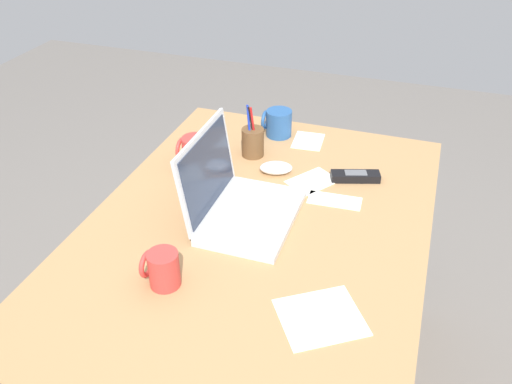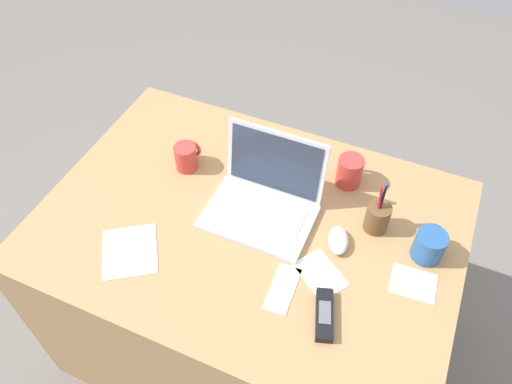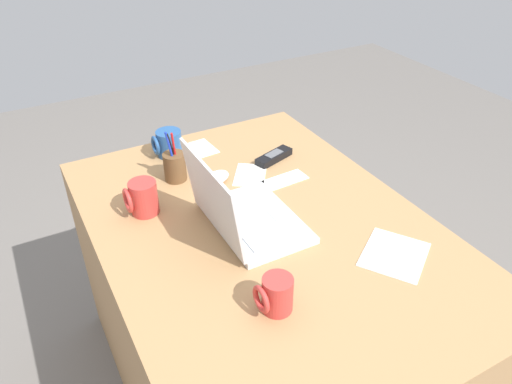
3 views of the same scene
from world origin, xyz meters
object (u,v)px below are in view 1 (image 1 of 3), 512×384
Objects in this scene: pen_holder at (253,142)px; laptop at (237,201)px; coffee_mug_white at (194,152)px; cordless_phone at (355,176)px; coffee_mug_tall at (162,269)px; coffee_mug_spare at (278,123)px; computer_mouse at (276,168)px.

laptop is at bearing -168.05° from pen_holder.
coffee_mug_white is 0.49m from cordless_phone.
laptop reaches higher than coffee_mug_tall.
laptop is 0.48m from coffee_mug_spare.
coffee_mug_tall is 0.67m from cordless_phone.
coffee_mug_tall is (-0.30, 0.07, -0.00)m from laptop.
pen_holder is (0.08, 0.10, 0.03)m from computer_mouse.
coffee_mug_tall is 0.91× the size of coffee_mug_spare.
pen_holder is at bearing -49.10° from coffee_mug_white.
pen_holder reaches higher than coffee_mug_tall.
laptop reaches higher than coffee_mug_white.
computer_mouse is at bearing -164.41° from coffee_mug_spare.
laptop is 0.39m from cordless_phone.
coffee_mug_tall is 0.52× the size of pen_holder.
coffee_mug_white is 0.52m from coffee_mug_tall.
cordless_phone is at bearing -43.47° from laptop.
coffee_mug_tall is at bearing -163.89° from coffee_mug_white.
laptop reaches higher than pen_holder.
computer_mouse is 0.25m from coffee_mug_spare.
coffee_mug_spare is 0.65× the size of cordless_phone.
coffee_mug_tall is 0.78m from coffee_mug_spare.
pen_holder is (-0.16, 0.04, 0.00)m from coffee_mug_spare.
coffee_mug_spare is 0.36m from cordless_phone.
cordless_phone is at bearing -30.02° from coffee_mug_tall.
pen_holder is (0.33, 0.07, -0.00)m from laptop.
coffee_mug_white reaches higher than cordless_phone.
pen_holder reaches higher than cordless_phone.
computer_mouse is 0.57× the size of pen_holder.
computer_mouse is 0.25m from coffee_mug_white.
coffee_mug_white is at bearing 130.90° from pen_holder.
coffee_mug_tall is (-0.50, -0.14, -0.01)m from coffee_mug_white.
computer_mouse is at bearing 99.22° from cordless_phone.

